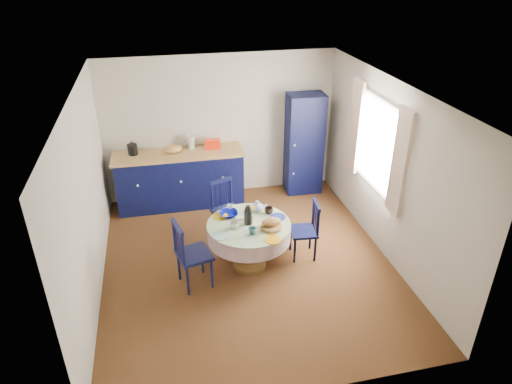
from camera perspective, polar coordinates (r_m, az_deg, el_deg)
floor at (r=6.61m, az=-1.05°, el=-8.81°), size 4.50×4.50×0.00m
ceiling at (r=5.49m, az=-1.28°, el=12.56°), size 4.50×4.50×0.00m
wall_back at (r=7.98m, az=-4.45°, el=8.08°), size 4.00×0.02×2.50m
wall_left at (r=5.93m, az=-20.44°, el=-1.12°), size 0.02×4.50×2.50m
wall_right at (r=6.60m, az=16.13°, el=2.58°), size 0.02×4.50×2.50m
window at (r=6.71m, az=14.93°, el=5.74°), size 0.10×1.74×1.45m
kitchen_counter at (r=7.95m, az=-9.46°, el=1.78°), size 2.18×0.70×1.21m
pantry_cabinet at (r=8.20m, az=6.03°, el=5.97°), size 0.65×0.48×1.81m
dining_table at (r=6.24m, az=-0.82°, el=-4.89°), size 1.14×1.14×0.97m
chair_left at (r=6.00m, az=-8.15°, el=-7.64°), size 0.51×0.52×0.98m
chair_far at (r=6.96m, az=-3.72°, el=-2.14°), size 0.53×0.52×0.93m
chair_right at (r=6.55m, az=6.28°, el=-4.71°), size 0.40×0.42×0.86m
mug_a at (r=6.07m, az=-2.66°, el=-4.16°), size 0.12×0.12×0.09m
mug_b at (r=5.94m, az=-0.48°, el=-4.89°), size 0.10×0.10×0.09m
mug_c at (r=6.38m, az=1.62°, el=-2.35°), size 0.12×0.12×0.10m
mug_d at (r=6.47m, az=-3.23°, el=-2.00°), size 0.09×0.09×0.09m
cobalt_bowl at (r=6.35m, az=-3.44°, el=-2.76°), size 0.25×0.25×0.06m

